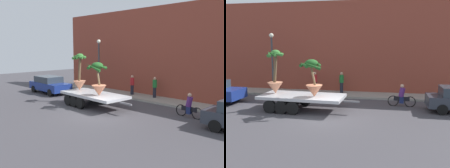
% 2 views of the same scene
% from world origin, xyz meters
% --- Properties ---
extents(ground_plane, '(60.00, 60.00, 0.00)m').
position_xyz_m(ground_plane, '(0.00, 0.00, 0.00)').
color(ground_plane, '#423F44').
extents(sidewalk, '(24.00, 2.20, 0.15)m').
position_xyz_m(sidewalk, '(0.00, 6.10, 0.07)').
color(sidewalk, gray).
rests_on(sidewalk, ground).
extents(building_facade, '(24.00, 1.20, 7.64)m').
position_xyz_m(building_facade, '(0.00, 7.80, 3.82)').
color(building_facade, brown).
rests_on(building_facade, ground).
extents(flatbed_trailer, '(6.31, 2.53, 0.98)m').
position_xyz_m(flatbed_trailer, '(-2.01, 1.17, 0.75)').
color(flatbed_trailer, '#B7BABF').
rests_on(flatbed_trailer, ground).
extents(potted_palm_rear, '(1.25, 1.18, 2.81)m').
position_xyz_m(potted_palm_rear, '(-3.62, 1.37, 2.10)').
color(potted_palm_rear, tan).
rests_on(potted_palm_rear, flatbed_trailer).
extents(potted_palm_middle, '(1.56, 1.52, 2.28)m').
position_xyz_m(potted_palm_middle, '(-0.93, 0.83, 2.03)').
color(potted_palm_middle, '#C17251').
rests_on(potted_palm_middle, flatbed_trailer).
extents(cyclist, '(1.84, 0.37, 1.54)m').
position_xyz_m(cyclist, '(4.47, 3.34, 0.67)').
color(cyclist, black).
rests_on(cyclist, ground).
extents(trailing_car, '(4.63, 2.07, 1.58)m').
position_xyz_m(trailing_car, '(-8.95, 2.04, 0.83)').
color(trailing_car, navy).
rests_on(trailing_car, ground).
extents(pedestrian_near_gate, '(0.36, 0.36, 1.71)m').
position_xyz_m(pedestrian_near_gate, '(-2.35, 6.19, 1.04)').
color(pedestrian_near_gate, black).
rests_on(pedestrian_near_gate, sidewalk).
extents(pedestrian_far_left, '(0.36, 0.36, 1.71)m').
position_xyz_m(pedestrian_far_left, '(-0.16, 6.43, 1.04)').
color(pedestrian_far_left, black).
rests_on(pedestrian_far_left, sidewalk).
extents(street_lamp, '(0.36, 0.36, 4.83)m').
position_xyz_m(street_lamp, '(-5.65, 5.30, 3.23)').
color(street_lamp, '#383D42').
rests_on(street_lamp, sidewalk).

